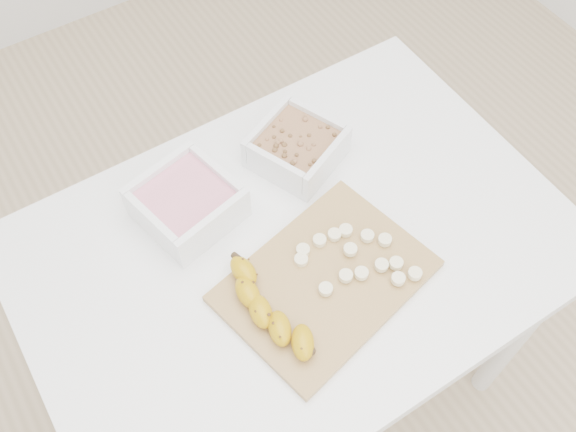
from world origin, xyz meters
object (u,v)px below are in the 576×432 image
cutting_board (325,281)px  banana (270,310)px  bowl_granola (297,147)px  table (296,270)px  bowl_yogurt (187,202)px

cutting_board → banana: 0.12m
bowl_granola → banana: 0.35m
table → cutting_board: size_ratio=2.82×
bowl_yogurt → table: bearing=-50.9°
bowl_yogurt → cutting_board: (0.14, -0.26, -0.03)m
bowl_yogurt → bowl_granola: bearing=0.8°
banana → bowl_yogurt: bearing=100.3°
bowl_yogurt → banana: bearing=-86.0°
bowl_granola → cutting_board: bowl_granola is taller
table → bowl_granola: 0.24m
bowl_granola → banana: size_ratio=0.94×
table → bowl_yogurt: bearing=129.1°
table → bowl_granola: bowl_granola is taller
table → bowl_yogurt: bowl_yogurt is taller
bowl_granola → table: bearing=-122.8°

